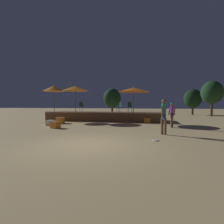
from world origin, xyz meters
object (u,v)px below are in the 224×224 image
(patio_umbrella_0, at_px, (134,90))
(bistro_chair_1, at_px, (130,106))
(cube_seat_1, at_px, (56,125))
(person_1, at_px, (164,115))
(cube_seat_0, at_px, (51,123))
(background_tree_1, at_px, (193,98))
(cube_seat_3, at_px, (147,121))
(patio_umbrella_1, at_px, (76,88))
(patio_umbrella_2, at_px, (54,89))
(cube_seat_2, at_px, (60,120))
(background_tree_2, at_px, (112,98))
(frisbee_disc, at_px, (155,140))
(bistro_chair_2, at_px, (120,106))
(background_tree_0, at_px, (212,92))
(person_0, at_px, (172,114))
(bistro_chair_0, at_px, (81,106))

(patio_umbrella_0, height_order, bistro_chair_1, patio_umbrella_0)
(cube_seat_1, height_order, person_1, person_1)
(person_1, xyz_separation_m, bistro_chair_1, (-2.47, 6.23, 0.42))
(cube_seat_0, distance_m, background_tree_1, 21.07)
(person_1, bearing_deg, cube_seat_3, -50.14)
(person_1, bearing_deg, patio_umbrella_1, -7.73)
(patio_umbrella_1, relative_size, background_tree_1, 0.86)
(bistro_chair_1, distance_m, background_tree_1, 14.64)
(patio_umbrella_2, height_order, cube_seat_2, patio_umbrella_2)
(patio_umbrella_1, height_order, background_tree_2, background_tree_2)
(cube_seat_2, height_order, person_1, person_1)
(frisbee_disc, bearing_deg, patio_umbrella_0, 103.11)
(cube_seat_0, xyz_separation_m, cube_seat_1, (1.11, -1.20, 0.01))
(cube_seat_3, bearing_deg, background_tree_2, 115.91)
(patio_umbrella_1, bearing_deg, bistro_chair_2, 11.41)
(patio_umbrella_1, relative_size, person_1, 1.82)
(cube_seat_1, relative_size, frisbee_disc, 2.18)
(patio_umbrella_1, bearing_deg, cube_seat_2, -102.99)
(background_tree_2, bearing_deg, cube_seat_3, -64.09)
(cube_seat_3, distance_m, background_tree_0, 13.05)
(person_0, relative_size, background_tree_1, 0.43)
(cube_seat_0, relative_size, bistro_chair_2, 0.62)
(person_0, bearing_deg, patio_umbrella_1, -88.39)
(patio_umbrella_2, height_order, bistro_chair_1, patio_umbrella_2)
(bistro_chair_0, height_order, background_tree_1, background_tree_1)
(patio_umbrella_2, distance_m, person_1, 11.31)
(bistro_chair_0, bearing_deg, cube_seat_3, 138.12)
(bistro_chair_2, bearing_deg, patio_umbrella_0, 6.24)
(cube_seat_0, relative_size, bistro_chair_1, 0.62)
(cube_seat_2, height_order, bistro_chair_2, bistro_chair_2)
(patio_umbrella_2, relative_size, person_0, 2.04)
(cube_seat_3, distance_m, background_tree_2, 12.62)
(person_0, relative_size, background_tree_2, 0.42)
(patio_umbrella_1, distance_m, person_1, 9.47)
(person_0, height_order, bistro_chair_0, bistro_chair_0)
(cube_seat_0, xyz_separation_m, frisbee_disc, (7.30, -3.84, -0.17))
(cube_seat_0, relative_size, cube_seat_3, 0.96)
(patio_umbrella_1, bearing_deg, patio_umbrella_0, -4.32)
(person_1, distance_m, bistro_chair_2, 7.29)
(patio_umbrella_2, bearing_deg, bistro_chair_1, 4.10)
(patio_umbrella_0, height_order, frisbee_disc, patio_umbrella_0)
(cube_seat_0, relative_size, background_tree_0, 0.12)
(cube_seat_2, bearing_deg, background_tree_0, 38.65)
(patio_umbrella_1, height_order, frisbee_disc, patio_umbrella_1)
(patio_umbrella_2, distance_m, background_tree_1, 19.67)
(background_tree_1, bearing_deg, background_tree_0, -62.78)
(patio_umbrella_2, bearing_deg, cube_seat_2, -49.23)
(patio_umbrella_0, relative_size, bistro_chair_1, 3.32)
(patio_umbrella_2, distance_m, person_0, 10.84)
(cube_seat_1, xyz_separation_m, cube_seat_2, (-1.15, 2.68, 0.04))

